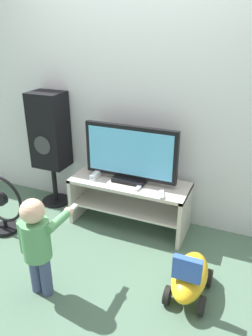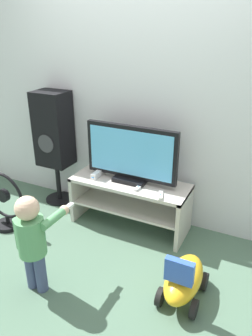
{
  "view_description": "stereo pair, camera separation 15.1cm",
  "coord_description": "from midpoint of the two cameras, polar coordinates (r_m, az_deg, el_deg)",
  "views": [
    {
      "loc": [
        1.04,
        -2.31,
        1.83
      ],
      "look_at": [
        0.0,
        0.13,
        0.65
      ],
      "focal_mm": 35.0,
      "sensor_mm": 36.0,
      "label": 1
    },
    {
      "loc": [
        1.18,
        -2.25,
        1.83
      ],
      "look_at": [
        0.0,
        0.13,
        0.65
      ],
      "focal_mm": 35.0,
      "sensor_mm": 36.0,
      "label": 2
    }
  ],
  "objects": [
    {
      "name": "ride_on_toy",
      "position": [
        2.5,
        11.8,
        -18.48
      ],
      "size": [
        0.28,
        0.52,
        0.43
      ],
      "color": "gold",
      "rests_on": "ground_plane"
    },
    {
      "name": "child",
      "position": [
        2.41,
        -14.23,
        -11.52
      ],
      "size": [
        0.3,
        0.45,
        0.78
      ],
      "color": "#3F4C72",
      "rests_on": "ground_plane"
    },
    {
      "name": "speaker_tower",
      "position": [
        3.45,
        -11.27,
        6.19
      ],
      "size": [
        0.34,
        0.31,
        1.21
      ],
      "color": "black",
      "rests_on": "ground_plane"
    },
    {
      "name": "tv_stand",
      "position": [
        3.12,
        2.08,
        -5.02
      ],
      "size": [
        1.11,
        0.42,
        0.47
      ],
      "color": "beige",
      "rests_on": "ground_plane"
    },
    {
      "name": "television",
      "position": [
        2.95,
        2.35,
        2.28
      ],
      "size": [
        0.88,
        0.2,
        0.53
      ],
      "color": "black",
      "rests_on": "tv_stand"
    },
    {
      "name": "remote_primary",
      "position": [
        2.81,
        7.6,
        -4.8
      ],
      "size": [
        0.08,
        0.13,
        0.03
      ],
      "color": "white",
      "rests_on": "tv_stand"
    },
    {
      "name": "ground_plane",
      "position": [
        3.13,
        0.38,
        -11.74
      ],
      "size": [
        16.0,
        16.0,
        0.0
      ],
      "primitive_type": "plane",
      "color": "#4C6B56"
    },
    {
      "name": "remote_secondary",
      "position": [
        2.92,
        3.68,
        -3.46
      ],
      "size": [
        0.05,
        0.13,
        0.03
      ],
      "color": "white",
      "rests_on": "tv_stand"
    },
    {
      "name": "game_console",
      "position": [
        3.14,
        -3.59,
        -1.05
      ],
      "size": [
        0.05,
        0.18,
        0.05
      ],
      "color": "white",
      "rests_on": "tv_stand"
    },
    {
      "name": "floor_fan",
      "position": [
        3.3,
        -19.13,
        -5.84
      ],
      "size": [
        0.48,
        0.25,
        0.58
      ],
      "color": "black",
      "rests_on": "ground_plane"
    },
    {
      "name": "wall_back",
      "position": [
        3.04,
        4.69,
        13.95
      ],
      "size": [
        10.0,
        0.06,
        2.6
      ],
      "color": "silver",
      "rests_on": "ground_plane"
    }
  ]
}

